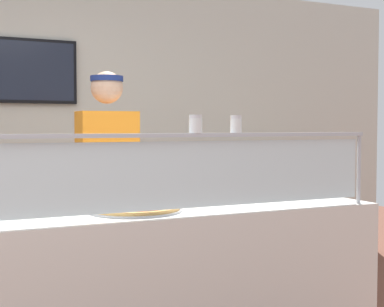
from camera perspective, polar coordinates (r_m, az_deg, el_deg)
name	(u,v)px	position (r m, az deg, el deg)	size (l,w,h in m)	color
shop_rear_unit	(83,132)	(5.04, -10.85, 2.18)	(6.66, 0.13, 2.70)	beige
serving_counter	(179,292)	(3.27, -1.34, -13.72)	(2.26, 0.70, 0.95)	silver
sneeze_guard	(202,163)	(2.88, 1.01, -0.92)	(2.08, 0.06, 0.42)	#B2B5BC
pizza_tray	(135,208)	(3.04, -5.78, -5.50)	(0.51, 0.51, 0.04)	#9EA0A8
pizza_server	(134,205)	(3.01, -5.90, -5.15)	(0.07, 0.28, 0.01)	#ADAFB7
parmesan_shaker	(196,125)	(2.86, 0.36, 2.87)	(0.07, 0.07, 0.09)	white
pepper_flake_shaker	(236,125)	(2.97, 4.43, 2.85)	(0.06, 0.06, 0.09)	white
worker_figure	(108,187)	(3.77, -8.40, -3.32)	(0.41, 0.50, 1.76)	#23232D
prep_shelf	(274,233)	(5.37, 8.24, -7.87)	(0.70, 0.55, 0.83)	#B7BABF
pizza_box_stack	(274,176)	(5.30, 8.26, -2.26)	(0.51, 0.50, 0.22)	tan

